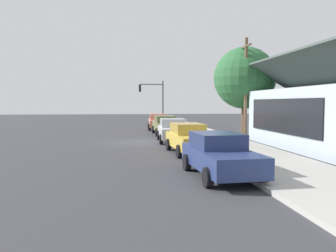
{
  "coord_description": "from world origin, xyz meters",
  "views": [
    {
      "loc": [
        23.94,
        -0.74,
        2.71
      ],
      "look_at": [
        -1.14,
        2.42,
        1.02
      ],
      "focal_mm": 37.0,
      "sensor_mm": 36.0,
      "label": 1
    }
  ],
  "objects_px": {
    "car_silver": "(173,130)",
    "fire_hydrant_red": "(187,130)",
    "utility_pole_wooden": "(246,86)",
    "car_coral": "(158,121)",
    "traffic_light_main": "(154,96)",
    "car_navy": "(220,155)",
    "shade_tree": "(245,78)",
    "car_mustard": "(189,138)",
    "car_olive": "(165,125)"
  },
  "relations": [
    {
      "from": "fire_hydrant_red",
      "to": "car_navy",
      "type": "bearing_deg",
      "value": -5.62
    },
    {
      "from": "traffic_light_main",
      "to": "car_coral",
      "type": "bearing_deg",
      "value": 1.31
    },
    {
      "from": "car_silver",
      "to": "fire_hydrant_red",
      "type": "relative_size",
      "value": 6.64
    },
    {
      "from": "car_olive",
      "to": "car_silver",
      "type": "relative_size",
      "value": 1.04
    },
    {
      "from": "utility_pole_wooden",
      "to": "traffic_light_main",
      "type": "bearing_deg",
      "value": -158.39
    },
    {
      "from": "traffic_light_main",
      "to": "utility_pole_wooden",
      "type": "height_order",
      "value": "utility_pole_wooden"
    },
    {
      "from": "shade_tree",
      "to": "utility_pole_wooden",
      "type": "distance_m",
      "value": 2.07
    },
    {
      "from": "traffic_light_main",
      "to": "fire_hydrant_red",
      "type": "xyz_separation_m",
      "value": [
        11.84,
        1.66,
        -2.99
      ]
    },
    {
      "from": "car_silver",
      "to": "utility_pole_wooden",
      "type": "distance_m",
      "value": 6.44
    },
    {
      "from": "car_olive",
      "to": "fire_hydrant_red",
      "type": "xyz_separation_m",
      "value": [
        2.23,
        1.46,
        -0.32
      ]
    },
    {
      "from": "utility_pole_wooden",
      "to": "fire_hydrant_red",
      "type": "bearing_deg",
      "value": -121.48
    },
    {
      "from": "car_navy",
      "to": "fire_hydrant_red",
      "type": "distance_m",
      "value": 15.08
    },
    {
      "from": "car_olive",
      "to": "car_navy",
      "type": "relative_size",
      "value": 1.04
    },
    {
      "from": "car_coral",
      "to": "car_silver",
      "type": "xyz_separation_m",
      "value": [
        11.14,
        0.0,
        0.0
      ]
    },
    {
      "from": "car_coral",
      "to": "traffic_light_main",
      "type": "bearing_deg",
      "value": -176.2
    },
    {
      "from": "car_olive",
      "to": "car_coral",
      "type": "bearing_deg",
      "value": -179.7
    },
    {
      "from": "car_coral",
      "to": "utility_pole_wooden",
      "type": "xyz_separation_m",
      "value": [
        10.24,
        5.57,
        3.11
      ]
    },
    {
      "from": "shade_tree",
      "to": "traffic_light_main",
      "type": "distance_m",
      "value": 13.96
    },
    {
      "from": "utility_pole_wooden",
      "to": "fire_hydrant_red",
      "type": "relative_size",
      "value": 10.56
    },
    {
      "from": "car_navy",
      "to": "car_coral",
      "type": "bearing_deg",
      "value": 177.01
    },
    {
      "from": "car_mustard",
      "to": "traffic_light_main",
      "type": "height_order",
      "value": "traffic_light_main"
    },
    {
      "from": "car_mustard",
      "to": "utility_pole_wooden",
      "type": "bearing_deg",
      "value": 136.79
    },
    {
      "from": "car_coral",
      "to": "car_silver",
      "type": "relative_size",
      "value": 1.05
    },
    {
      "from": "car_navy",
      "to": "traffic_light_main",
      "type": "relative_size",
      "value": 0.91
    },
    {
      "from": "car_coral",
      "to": "utility_pole_wooden",
      "type": "distance_m",
      "value": 12.07
    },
    {
      "from": "car_navy",
      "to": "shade_tree",
      "type": "distance_m",
      "value": 16.09
    },
    {
      "from": "car_coral",
      "to": "car_olive",
      "type": "distance_m",
      "value": 5.56
    },
    {
      "from": "car_silver",
      "to": "shade_tree",
      "type": "height_order",
      "value": "shade_tree"
    },
    {
      "from": "shade_tree",
      "to": "utility_pole_wooden",
      "type": "bearing_deg",
      "value": -17.06
    },
    {
      "from": "car_coral",
      "to": "traffic_light_main",
      "type": "relative_size",
      "value": 0.95
    },
    {
      "from": "car_navy",
      "to": "utility_pole_wooden",
      "type": "height_order",
      "value": "utility_pole_wooden"
    },
    {
      "from": "car_navy",
      "to": "shade_tree",
      "type": "height_order",
      "value": "shade_tree"
    },
    {
      "from": "car_coral",
      "to": "fire_hydrant_red",
      "type": "bearing_deg",
      "value": 13.85
    },
    {
      "from": "car_silver",
      "to": "car_mustard",
      "type": "bearing_deg",
      "value": 3.12
    },
    {
      "from": "shade_tree",
      "to": "traffic_light_main",
      "type": "bearing_deg",
      "value": -153.4
    },
    {
      "from": "car_coral",
      "to": "car_navy",
      "type": "relative_size",
      "value": 1.04
    },
    {
      "from": "car_mustard",
      "to": "traffic_light_main",
      "type": "bearing_deg",
      "value": 177.18
    },
    {
      "from": "car_silver",
      "to": "car_navy",
      "type": "relative_size",
      "value": 1.0
    },
    {
      "from": "car_silver",
      "to": "fire_hydrant_red",
      "type": "distance_m",
      "value": 3.71
    },
    {
      "from": "traffic_light_main",
      "to": "utility_pole_wooden",
      "type": "distance_m",
      "value": 15.37
    },
    {
      "from": "car_olive",
      "to": "car_navy",
      "type": "distance_m",
      "value": 17.24
    },
    {
      "from": "car_coral",
      "to": "shade_tree",
      "type": "distance_m",
      "value": 11.09
    },
    {
      "from": "car_mustard",
      "to": "utility_pole_wooden",
      "type": "distance_m",
      "value": 9.11
    },
    {
      "from": "car_silver",
      "to": "car_mustard",
      "type": "relative_size",
      "value": 1.0
    },
    {
      "from": "car_navy",
      "to": "utility_pole_wooden",
      "type": "bearing_deg",
      "value": 153.21
    },
    {
      "from": "car_olive",
      "to": "car_navy",
      "type": "xyz_separation_m",
      "value": [
        17.24,
        -0.02,
        -0.0
      ]
    },
    {
      "from": "traffic_light_main",
      "to": "fire_hydrant_red",
      "type": "bearing_deg",
      "value": 7.98
    },
    {
      "from": "car_navy",
      "to": "shade_tree",
      "type": "bearing_deg",
      "value": 154.02
    },
    {
      "from": "utility_pole_wooden",
      "to": "fire_hydrant_red",
      "type": "distance_m",
      "value": 5.81
    },
    {
      "from": "car_silver",
      "to": "car_mustard",
      "type": "height_order",
      "value": "same"
    }
  ]
}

